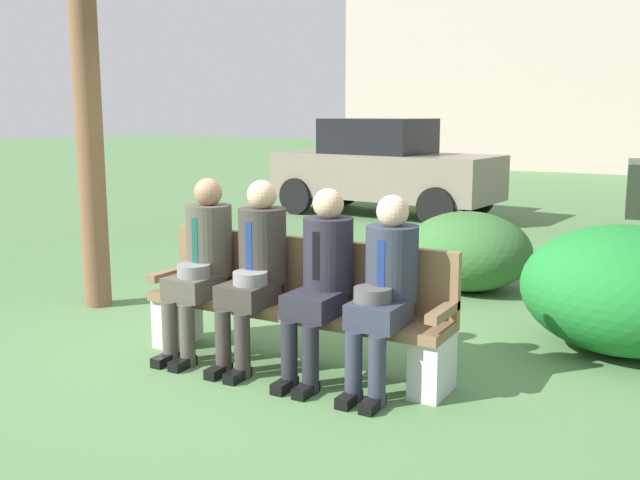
% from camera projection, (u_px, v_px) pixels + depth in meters
% --- Properties ---
extents(ground_plane, '(80.00, 80.00, 0.00)m').
position_uv_depth(ground_plane, '(261.00, 355.00, 5.35)').
color(ground_plane, '#517A48').
extents(park_bench, '(2.29, 0.44, 0.90)m').
position_uv_depth(park_bench, '(297.00, 305.00, 5.11)').
color(park_bench, brown).
rests_on(park_bench, ground).
extents(seated_man_leftmost, '(0.34, 0.72, 1.31)m').
position_uv_depth(seated_man_leftmost, '(202.00, 258.00, 5.29)').
color(seated_man_leftmost, '#4C473D').
rests_on(seated_man_leftmost, ground).
extents(seated_man_centerleft, '(0.34, 0.72, 1.31)m').
position_uv_depth(seated_man_centerleft, '(256.00, 264.00, 5.06)').
color(seated_man_centerleft, '#38332D').
rests_on(seated_man_centerleft, ground).
extents(seated_man_centerright, '(0.34, 0.72, 1.28)m').
position_uv_depth(seated_man_centerright, '(322.00, 274.00, 4.81)').
color(seated_man_centerright, '#23232D').
rests_on(seated_man_centerright, ground).
extents(seated_man_rightmost, '(0.34, 0.72, 1.26)m').
position_uv_depth(seated_man_rightmost, '(385.00, 284.00, 4.58)').
color(seated_man_rightmost, '#2D3342').
rests_on(seated_man_rightmost, ground).
extents(shrub_near_bench, '(1.28, 1.17, 0.80)m').
position_uv_depth(shrub_near_bench, '(468.00, 251.00, 7.28)').
color(shrub_near_bench, '#346730').
rests_on(shrub_near_bench, ground).
extents(shrub_mid_lawn, '(1.54, 1.41, 0.96)m').
position_uv_depth(shrub_mid_lawn, '(626.00, 290.00, 5.36)').
color(shrub_mid_lawn, '#1D752B').
rests_on(shrub_mid_lawn, ground).
extents(parked_car_near, '(4.03, 2.01, 1.68)m').
position_uv_depth(parked_car_near, '(384.00, 167.00, 12.56)').
color(parked_car_near, slate).
rests_on(parked_car_near, ground).
extents(building_backdrop, '(16.66, 8.52, 10.24)m').
position_uv_depth(building_backdrop, '(613.00, 10.00, 24.02)').
color(building_backdrop, '#B7A396').
rests_on(building_backdrop, ground).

